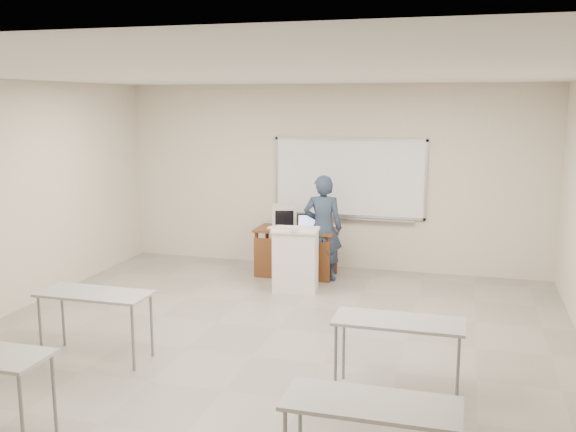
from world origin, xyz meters
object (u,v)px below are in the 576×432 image
(whiteboard, at_px, (349,179))
(mouse, at_px, (310,228))
(instructor_desk, at_px, (295,245))
(laptop, at_px, (308,226))
(presenter, at_px, (323,228))
(podium, at_px, (296,259))
(crt_monitor, at_px, (283,216))
(keyboard, at_px, (283,229))

(whiteboard, relative_size, mouse, 26.82)
(instructor_desk, relative_size, mouse, 13.77)
(laptop, bearing_deg, presenter, -33.29)
(presenter, bearing_deg, podium, 61.55)
(mouse, relative_size, presenter, 0.06)
(podium, xyz_separation_m, mouse, (-0.00, 0.85, 0.31))
(instructor_desk, distance_m, podium, 0.72)
(podium, bearing_deg, instructor_desk, 99.78)
(mouse, bearing_deg, instructor_desk, -133.86)
(podium, distance_m, laptop, 0.83)
(instructor_desk, height_order, podium, podium)
(whiteboard, xyz_separation_m, laptop, (-0.51, -0.71, -0.67))
(crt_monitor, height_order, laptop, crt_monitor)
(crt_monitor, distance_m, keyboard, 1.09)
(laptop, relative_size, keyboard, 0.69)
(whiteboard, height_order, laptop, whiteboard)
(instructor_desk, xyz_separation_m, mouse, (0.20, 0.16, 0.25))
(keyboard, bearing_deg, crt_monitor, 122.70)
(crt_monitor, bearing_deg, presenter, -39.02)
(instructor_desk, xyz_separation_m, laptop, (0.19, 0.07, 0.29))
(instructor_desk, relative_size, keyboard, 2.78)
(whiteboard, xyz_separation_m, presenter, (-0.24, -0.82, -0.67))
(keyboard, bearing_deg, podium, 55.35)
(whiteboard, height_order, instructor_desk, whiteboard)
(laptop, height_order, presenter, presenter)
(podium, bearing_deg, whiteboard, 64.83)
(instructor_desk, distance_m, presenter, 0.55)
(laptop, relative_size, mouse, 3.42)
(podium, bearing_deg, laptop, 84.51)
(crt_monitor, bearing_deg, laptop, -38.54)
(crt_monitor, xyz_separation_m, presenter, (0.71, -0.27, -0.10))
(mouse, bearing_deg, laptop, -89.53)
(instructor_desk, bearing_deg, crt_monitor, 137.68)
(whiteboard, relative_size, laptop, 7.85)
(whiteboard, xyz_separation_m, podium, (-0.50, -1.47, -1.02))
(mouse, bearing_deg, keyboard, -91.12)
(podium, xyz_separation_m, laptop, (-0.01, 0.76, 0.34))
(crt_monitor, distance_m, presenter, 0.77)
(laptop, height_order, mouse, laptop)
(whiteboard, distance_m, mouse, 1.07)
(crt_monitor, distance_m, mouse, 0.48)
(podium, height_order, keyboard, keyboard)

